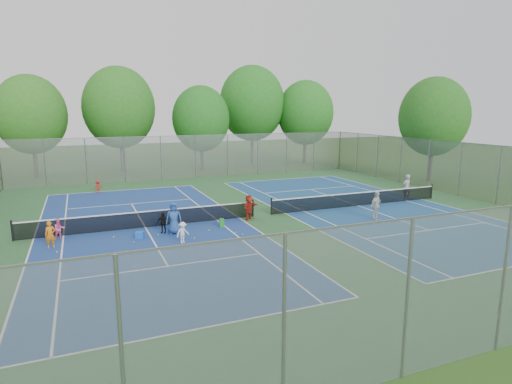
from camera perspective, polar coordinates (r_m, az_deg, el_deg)
ground at (r=26.13m, az=0.84°, el=-3.19°), size 120.00×120.00×0.00m
court_pad at (r=26.13m, az=0.84°, el=-3.17°), size 32.00×32.00×0.01m
court_left at (r=24.32m, az=-14.54°, el=-4.59°), size 10.97×23.77×0.01m
court_right at (r=29.53m, az=13.42°, el=-1.80°), size 10.97×23.77×0.01m
net_left at (r=24.21m, az=-14.59°, el=-3.59°), size 12.87×0.10×0.91m
net_right at (r=29.44m, az=13.46°, el=-0.97°), size 12.87×0.10×0.91m
fence_north at (r=40.77m, az=-8.10°, el=4.69°), size 32.00×0.10×4.00m
fence_south at (r=13.14m, az=30.10°, el=-10.13°), size 32.00×0.10×4.00m
fence_east at (r=35.19m, az=25.57°, el=2.73°), size 0.10×32.00×4.00m
tree_nw at (r=45.45m, az=-27.84°, el=9.11°), size 6.40×6.40×9.58m
tree_nl at (r=46.45m, az=-17.79°, el=10.66°), size 7.20×7.20×10.69m
tree_nc at (r=45.89m, az=-7.35°, el=9.65°), size 6.00×6.00×8.85m
tree_nr at (r=50.96m, az=-0.53°, el=11.72°), size 7.60×7.60×11.42m
tree_ne at (r=51.73m, az=6.60°, el=10.45°), size 6.60×6.60×9.77m
tree_side_e at (r=41.23m, az=22.62°, el=9.25°), size 6.00×6.00×9.20m
ball_crate at (r=22.43m, az=-15.24°, el=-5.55°), size 0.49×0.49×0.33m
ball_hopper at (r=23.63m, az=-4.59°, el=-4.16°), size 0.28×0.28×0.48m
student_a at (r=22.22m, az=-25.74°, el=-5.15°), size 0.50×0.36×1.28m
student_b at (r=23.45m, az=-24.75°, el=-4.52°), size 0.63×0.55×1.08m
student_c at (r=21.08m, az=-9.75°, el=-5.35°), size 0.78×0.60×1.06m
student_d at (r=22.90m, az=-12.30°, el=-4.03°), size 0.71×0.56×1.13m
student_e at (r=22.64m, az=-10.90°, el=-3.43°), size 0.93×0.73×1.68m
student_f at (r=25.02m, az=-0.91°, el=-2.07°), size 1.37×1.19×1.50m
child_far_baseline at (r=35.14m, az=-20.31°, el=0.64°), size 0.69×0.45×1.01m
instructor at (r=32.14m, az=19.43°, el=0.57°), size 0.72×0.51×1.87m
teen_court_b at (r=25.94m, az=15.72°, el=-1.78°), size 1.07×0.71×1.70m
tennis_ball_0 at (r=21.71m, az=-15.99°, el=-6.50°), size 0.07×0.07×0.07m
tennis_ball_1 at (r=20.47m, az=-16.85°, el=-7.62°), size 0.07×0.07×0.07m
tennis_ball_2 at (r=22.87m, az=-18.45°, el=-5.76°), size 0.07×0.07×0.07m
tennis_ball_3 at (r=20.20m, az=-20.39°, el=-8.10°), size 0.07×0.07×0.07m
tennis_ball_4 at (r=22.48m, az=-2.73°, el=-5.47°), size 0.07×0.07×0.07m
tennis_ball_5 at (r=18.47m, az=-15.91°, el=-9.62°), size 0.07×0.07×0.07m
tennis_ball_6 at (r=22.64m, az=-12.89°, el=-5.63°), size 0.07×0.07×0.07m
tennis_ball_7 at (r=23.02m, az=-6.26°, el=-5.13°), size 0.07×0.07×0.07m
tennis_ball_8 at (r=21.52m, az=-25.02°, el=-7.29°), size 0.07×0.07×0.07m
tennis_ball_9 at (r=20.93m, az=-7.24°, el=-6.81°), size 0.07×0.07×0.07m
tennis_ball_10 at (r=22.17m, az=-1.80°, el=-5.70°), size 0.07×0.07×0.07m
tennis_ball_11 at (r=21.76m, az=-8.22°, el=-6.14°), size 0.07×0.07×0.07m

